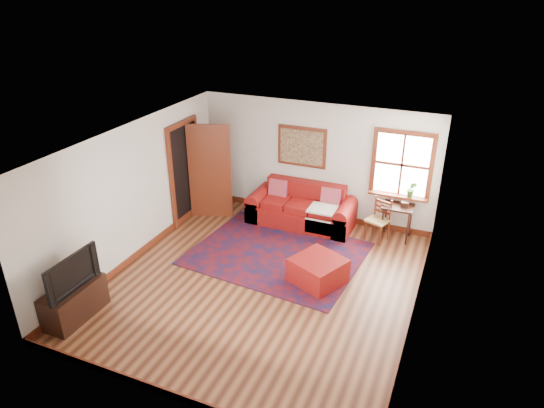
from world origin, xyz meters
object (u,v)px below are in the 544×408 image
at_px(red_ottoman, 318,271).
at_px(side_table, 398,212).
at_px(ladder_back_chair, 379,218).
at_px(red_leather_sofa, 302,211).
at_px(media_cabinet, 74,302).

relative_size(red_ottoman, side_table, 1.09).
relative_size(red_ottoman, ladder_back_chair, 0.91).
bearing_deg(ladder_back_chair, side_table, 27.02).
xyz_separation_m(red_leather_sofa, side_table, (1.94, 0.12, 0.30)).
relative_size(ladder_back_chair, media_cabinet, 0.85).
bearing_deg(red_ottoman, media_cabinet, -119.00).
bearing_deg(side_table, red_leather_sofa, -176.47).
bearing_deg(red_ottoman, red_leather_sofa, 141.24).
height_order(red_leather_sofa, side_table, red_leather_sofa).
distance_m(side_table, ladder_back_chair, 0.38).
distance_m(red_ottoman, ladder_back_chair, 2.02).
xyz_separation_m(red_ottoman, media_cabinet, (-3.13, -2.34, 0.05)).
bearing_deg(side_table, media_cabinet, -132.82).
bearing_deg(side_table, red_ottoman, -114.69).
bearing_deg(red_ottoman, side_table, 89.55).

